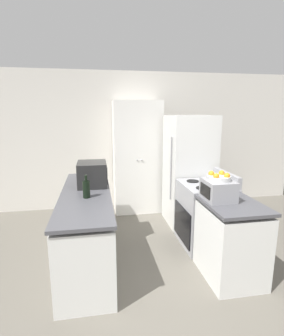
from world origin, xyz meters
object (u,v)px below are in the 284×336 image
at_px(pantry_cabinet, 137,157).
at_px(refrigerator, 189,171).
at_px(toaster_oven, 218,190).
at_px(microwave, 92,174).
at_px(wine_bottle, 86,189).
at_px(fruit_bowl, 219,177).
at_px(stove, 205,214).

relative_size(pantry_cabinet, refrigerator, 1.14).
bearing_deg(toaster_oven, microwave, 148.66).
xyz_separation_m(wine_bottle, fruit_bowl, (1.45, -0.34, 0.16)).
xyz_separation_m(toaster_oven, fruit_bowl, (-0.00, -0.00, 0.15)).
height_order(refrigerator, fruit_bowl, refrigerator).
bearing_deg(wine_bottle, pantry_cabinet, 64.10).
distance_m(refrigerator, wine_bottle, 1.95).
xyz_separation_m(microwave, toaster_oven, (1.39, -0.85, -0.05)).
relative_size(stove, fruit_bowl, 3.98).
distance_m(stove, wine_bottle, 1.71).
height_order(microwave, fruit_bowl, fruit_bowl).
xyz_separation_m(microwave, wine_bottle, (-0.06, -0.51, -0.05)).
bearing_deg(wine_bottle, toaster_oven, -12.96).
xyz_separation_m(pantry_cabinet, microwave, (-0.81, -1.29, 0.01)).
relative_size(refrigerator, fruit_bowl, 6.89).
bearing_deg(toaster_oven, wine_bottle, 167.04).
bearing_deg(refrigerator, toaster_oven, -96.93).
bearing_deg(fruit_bowl, refrigerator, 82.97).
bearing_deg(toaster_oven, refrigerator, 83.07).
xyz_separation_m(stove, microwave, (-1.53, 0.22, 0.59)).
relative_size(microwave, wine_bottle, 1.67).
relative_size(stove, microwave, 2.33).
bearing_deg(wine_bottle, fruit_bowl, -13.17).
height_order(pantry_cabinet, microwave, pantry_cabinet).
distance_m(stove, microwave, 1.66).
distance_m(microwave, fruit_bowl, 1.63).
xyz_separation_m(refrigerator, fruit_bowl, (-0.17, -1.41, 0.24)).
distance_m(microwave, toaster_oven, 1.63).
relative_size(pantry_cabinet, microwave, 4.59).
bearing_deg(microwave, toaster_oven, -31.34).
height_order(stove, fruit_bowl, fruit_bowl).
bearing_deg(pantry_cabinet, toaster_oven, -74.73).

